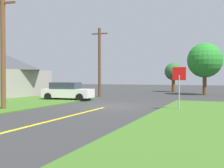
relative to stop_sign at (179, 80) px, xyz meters
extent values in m
plane|color=#333333|center=(-5.01, 0.75, -1.92)|extent=(120.00, 120.00, 0.00)
cube|color=yellow|center=(-5.01, -7.25, -1.92)|extent=(0.20, 14.00, 0.01)
cylinder|color=#9EA0A8|center=(0.00, 0.00, -0.82)|extent=(0.07, 0.07, 2.21)
cube|color=red|center=(0.00, 0.00, 0.37)|extent=(0.81, 0.15, 0.81)
cube|color=white|center=(-10.55, 4.27, -1.28)|extent=(4.68, 2.13, 0.76)
cube|color=#2D3842|center=(-10.80, 4.25, -0.60)|extent=(2.62, 1.75, 0.60)
cylinder|color=black|center=(-9.08, 5.26, -1.58)|extent=(0.70, 0.27, 0.68)
cylinder|color=black|center=(-8.94, 3.53, -1.58)|extent=(0.70, 0.27, 0.68)
cylinder|color=black|center=(-12.17, 5.01, -1.58)|extent=(0.70, 0.27, 0.68)
cylinder|color=black|center=(-12.03, 3.28, -1.58)|extent=(0.70, 0.27, 0.68)
cylinder|color=brown|center=(-10.37, -3.83, 1.74)|extent=(0.30, 0.30, 7.32)
cube|color=brown|center=(-10.37, -3.83, 4.81)|extent=(1.80, 0.35, 0.12)
cylinder|color=brown|center=(-9.87, 9.69, 1.77)|extent=(0.31, 0.31, 7.39)
cube|color=brown|center=(-9.87, 9.69, 4.88)|extent=(1.80, 0.24, 0.12)
cylinder|color=brown|center=(0.57, 16.61, -0.69)|extent=(0.45, 0.45, 2.47)
sphere|color=#278129|center=(0.57, 16.61, 2.17)|extent=(4.08, 4.08, 4.08)
cylinder|color=brown|center=(-4.00, 22.31, -0.96)|extent=(0.47, 0.47, 1.92)
sphere|color=#2D6130|center=(-4.00, 22.31, 1.00)|extent=(2.51, 2.51, 2.51)
cube|color=gray|center=(-19.45, 6.28, -0.49)|extent=(6.89, 7.49, 2.87)
pyramid|color=#3F3F44|center=(-19.45, 6.28, 1.78)|extent=(6.89, 7.49, 1.66)
camera|label=1|loc=(2.47, -17.24, 0.11)|focal=43.78mm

